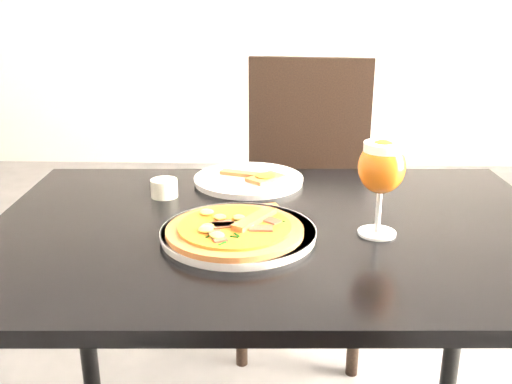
{
  "coord_description": "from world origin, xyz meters",
  "views": [
    {
      "loc": [
        -0.11,
        -1.12,
        1.2
      ],
      "look_at": [
        -0.16,
        -0.04,
        0.83
      ],
      "focal_mm": 40.0,
      "sensor_mm": 36.0,
      "label": 1
    }
  ],
  "objects_px": {
    "dining_table": "(276,263)",
    "pizza": "(235,229)",
    "beer_glass": "(382,168)",
    "chair_far": "(305,191)"
  },
  "relations": [
    {
      "from": "dining_table",
      "to": "pizza",
      "type": "bearing_deg",
      "value": -134.49
    },
    {
      "from": "beer_glass",
      "to": "chair_far",
      "type": "bearing_deg",
      "value": 96.88
    },
    {
      "from": "pizza",
      "to": "dining_table",
      "type": "bearing_deg",
      "value": 47.75
    },
    {
      "from": "dining_table",
      "to": "pizza",
      "type": "distance_m",
      "value": 0.17
    },
    {
      "from": "chair_far",
      "to": "beer_glass",
      "type": "height_order",
      "value": "chair_far"
    },
    {
      "from": "chair_far",
      "to": "pizza",
      "type": "height_order",
      "value": "chair_far"
    },
    {
      "from": "beer_glass",
      "to": "pizza",
      "type": "bearing_deg",
      "value": -171.16
    },
    {
      "from": "dining_table",
      "to": "chair_far",
      "type": "bearing_deg",
      "value": 80.58
    },
    {
      "from": "chair_far",
      "to": "beer_glass",
      "type": "bearing_deg",
      "value": -77.06
    },
    {
      "from": "dining_table",
      "to": "chair_far",
      "type": "height_order",
      "value": "chair_far"
    }
  ]
}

